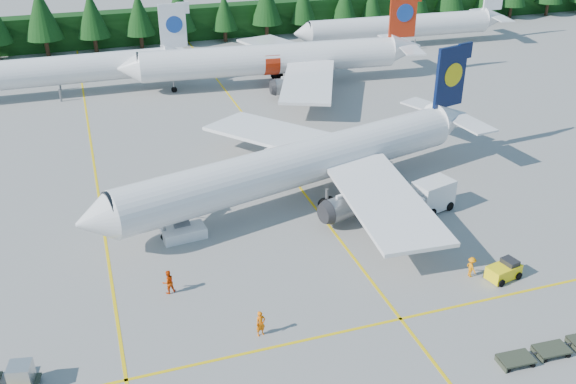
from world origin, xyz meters
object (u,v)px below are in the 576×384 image
object	(u,v)px
airliner_navy	(290,167)
airstairs	(183,229)
airliner_red	(265,60)
service_truck	(424,199)
baggage_tug	(504,270)

from	to	relation	value
airliner_navy	airstairs	bearing A→B (deg)	-178.75
airstairs	airliner_navy	bearing A→B (deg)	9.88
airliner_red	service_truck	xyz separation A→B (m)	(3.24, -42.40, -2.44)
airliner_navy	airstairs	world-z (taller)	airliner_navy
airliner_navy	baggage_tug	world-z (taller)	airliner_navy
airliner_navy	baggage_tug	distance (m)	21.94
airliner_navy	service_truck	distance (m)	13.23
airliner_red	baggage_tug	xyz separation A→B (m)	(4.05, -54.23, -3.19)
airstairs	service_truck	distance (m)	22.99
airliner_red	baggage_tug	bearing A→B (deg)	-80.65
baggage_tug	airliner_navy	bearing A→B (deg)	112.26
service_truck	baggage_tug	bearing A→B (deg)	-101.34
airliner_red	airstairs	world-z (taller)	airliner_red
service_truck	baggage_tug	distance (m)	11.87
baggage_tug	service_truck	bearing A→B (deg)	81.58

